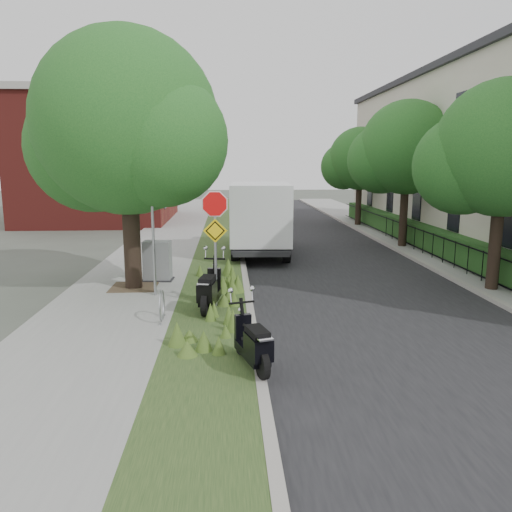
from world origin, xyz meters
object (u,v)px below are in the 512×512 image
(box_truck, at_px, (260,216))
(scooter_far, at_px, (254,348))
(sign_assembly, at_px, (215,225))
(scooter_near, at_px, (209,293))
(utility_cabinet, at_px, (157,261))

(box_truck, bearing_deg, scooter_far, -94.17)
(sign_assembly, bearing_deg, scooter_far, -79.25)
(sign_assembly, relative_size, scooter_far, 1.85)
(scooter_near, height_order, utility_cabinet, utility_cabinet)
(scooter_near, distance_m, scooter_far, 3.96)
(scooter_near, distance_m, box_truck, 8.69)
(sign_assembly, distance_m, utility_cabinet, 4.02)
(scooter_near, height_order, box_truck, box_truck)
(scooter_far, height_order, box_truck, box_truck)
(sign_assembly, bearing_deg, utility_cabinet, 122.42)
(sign_assembly, xyz_separation_m, utility_cabinet, (-1.98, 3.12, -1.58))
(scooter_far, relative_size, box_truck, 0.29)
(scooter_near, xyz_separation_m, box_truck, (1.88, 8.41, 1.13))
(utility_cabinet, bearing_deg, scooter_near, -62.93)
(sign_assembly, height_order, scooter_near, sign_assembly)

